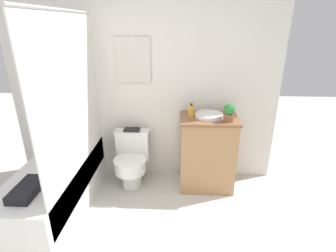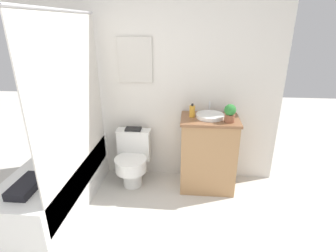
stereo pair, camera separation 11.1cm
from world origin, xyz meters
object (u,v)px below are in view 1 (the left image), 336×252
Objects in this scene: toilet at (131,159)px; soap_bottle at (191,111)px; sink at (209,115)px; book_on_tank at (132,130)px; potted_plant at (229,112)px.

soap_bottle is at bearing 2.14° from toilet.
soap_bottle is (0.70, 0.03, 0.62)m from toilet.
sink is 0.21m from soap_bottle.
book_on_tank is at bearing 90.00° from toilet.
potted_plant reaches higher than sink.
potted_plant is 1.04× the size of book_on_tank.
soap_bottle reaches higher than book_on_tank.
toilet is 0.36m from book_on_tank.
potted_plant is at bearing -17.80° from soap_bottle.
sink is (0.90, 0.02, 0.57)m from toilet.
toilet is 3.50× the size of book_on_tank.
toilet is 0.94m from soap_bottle.
book_on_tank is (-1.10, 0.22, -0.32)m from potted_plant.
soap_bottle reaches higher than sink.
soap_bottle is at bearing -7.77° from book_on_tank.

